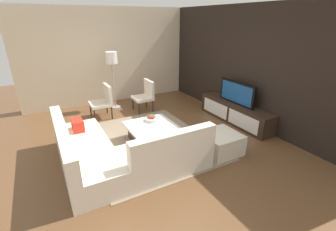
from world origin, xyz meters
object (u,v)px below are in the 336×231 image
object	(u,v)px
television	(237,93)
sectional_couch	(116,153)
accent_chair_near	(104,99)
floor_lamp	(112,61)
ottoman	(220,143)
media_console	(235,113)
accent_chair_far	(145,94)
coffee_table	(151,132)
fruit_bowl	(151,118)

from	to	relation	value
television	sectional_couch	world-z (taller)	television
accent_chair_near	floor_lamp	world-z (taller)	floor_lamp
ottoman	sectional_couch	bearing A→B (deg)	-103.74
media_console	accent_chair_far	xyz separation A→B (m)	(-1.86, -1.64, 0.24)
media_console	coffee_table	xyz separation A→B (m)	(-0.10, -2.30, -0.05)
television	ottoman	bearing A→B (deg)	-52.81
coffee_table	accent_chair_far	bearing A→B (deg)	159.52
accent_chair_near	accent_chair_far	world-z (taller)	same
sectional_couch	floor_lamp	distance (m)	3.32
coffee_table	accent_chair_far	size ratio (longest dim) A/B	1.13
ottoman	accent_chair_far	xyz separation A→B (m)	(-2.84, -0.34, 0.29)
coffee_table	fruit_bowl	xyz separation A→B (m)	(-0.18, 0.10, 0.24)
ottoman	coffee_table	bearing A→B (deg)	-137.29
media_console	accent_chair_far	world-z (taller)	accent_chair_far
media_console	accent_chair_far	size ratio (longest dim) A/B	2.50
television	floor_lamp	world-z (taller)	floor_lamp
coffee_table	media_console	bearing A→B (deg)	87.51
accent_chair_near	fruit_bowl	xyz separation A→B (m)	(1.66, 0.61, -0.05)
coffee_table	accent_chair_far	xyz separation A→B (m)	(-1.76, 0.66, 0.29)
coffee_table	ottoman	bearing A→B (deg)	42.71
accent_chair_near	fruit_bowl	distance (m)	1.77
accent_chair_near	floor_lamp	distance (m)	1.14
television	floor_lamp	size ratio (longest dim) A/B	0.68
coffee_table	floor_lamp	distance (m)	2.67
coffee_table	accent_chair_far	distance (m)	1.90
media_console	coffee_table	bearing A→B (deg)	-92.49
television	sectional_couch	distance (m)	3.33
media_console	fruit_bowl	distance (m)	2.22
television	ottoman	world-z (taller)	television
media_console	fruit_bowl	world-z (taller)	fruit_bowl
media_console	fruit_bowl	bearing A→B (deg)	-97.32
media_console	ottoman	world-z (taller)	media_console
media_console	floor_lamp	distance (m)	3.60
television	coffee_table	bearing A→B (deg)	-92.49
television	accent_chair_far	distance (m)	2.49
ottoman	accent_chair_far	distance (m)	2.88
sectional_couch	coffee_table	xyz separation A→B (m)	(-0.60, 0.96, -0.08)
accent_chair_near	fruit_bowl	world-z (taller)	accent_chair_near
television	accent_chair_far	bearing A→B (deg)	-138.57
fruit_bowl	accent_chair_far	size ratio (longest dim) A/B	0.32
accent_chair_far	coffee_table	bearing A→B (deg)	-30.29
fruit_bowl	accent_chair_far	bearing A→B (deg)	160.58
floor_lamp	fruit_bowl	world-z (taller)	floor_lamp
television	accent_chair_near	size ratio (longest dim) A/B	1.28
accent_chair_near	accent_chair_far	size ratio (longest dim) A/B	1.00
ottoman	television	bearing A→B (deg)	127.19
sectional_couch	floor_lamp	xyz separation A→B (m)	(-3.00, 0.91, 1.08)
media_console	coffee_table	world-z (taller)	media_console
sectional_couch	accent_chair_far	bearing A→B (deg)	145.61
media_console	accent_chair_near	distance (m)	3.42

